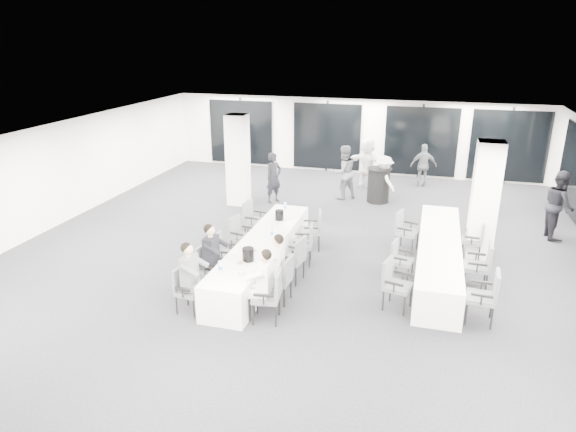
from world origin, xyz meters
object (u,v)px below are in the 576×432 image
at_px(chair_side_left_far, 404,228).
at_px(chair_main_left_near, 186,287).
at_px(chair_side_right_near, 487,294).
at_px(chair_main_right_near, 271,293).
at_px(standing_guest_b, 344,169).
at_px(chair_side_right_mid, 481,263).
at_px(chair_main_left_mid, 222,251).
at_px(chair_main_right_mid, 295,257).
at_px(chair_main_right_second, 282,277).
at_px(standing_guest_g, 232,150).
at_px(chair_main_left_fourth, 240,233).
at_px(chair_main_right_far, 314,227).
at_px(standing_guest_h, 560,200).
at_px(chair_main_left_second, 208,264).
at_px(standing_guest_e, 491,179).
at_px(banquet_table_main, 262,255).
at_px(chair_side_right_far, 476,237).
at_px(cocktail_table, 378,185).
at_px(standing_guest_c, 384,176).
at_px(standing_guest_f, 368,160).
at_px(standing_guest_a, 274,175).
at_px(chair_main_left_far, 253,218).
at_px(chair_main_right_fourth, 305,242).
at_px(chair_side_left_mid, 399,257).
at_px(ice_bucket_near, 248,254).
at_px(banquet_table_side, 438,256).
at_px(chair_side_left_near, 394,281).
at_px(ice_bucket_far, 279,215).
at_px(standing_guest_d, 424,163).

bearing_deg(chair_side_left_far, chair_main_left_near, -27.87).
bearing_deg(chair_side_right_near, chair_main_right_near, 108.33).
relative_size(chair_main_right_near, standing_guest_b, 0.51).
bearing_deg(chair_side_right_mid, chair_side_left_far, 45.97).
relative_size(chair_main_left_near, chair_side_right_mid, 0.88).
xyz_separation_m(chair_main_left_mid, chair_main_right_mid, (1.67, -0.01, 0.06)).
distance_m(chair_main_right_second, standing_guest_g, 10.37).
bearing_deg(chair_side_left_far, chair_main_left_fourth, -56.45).
relative_size(chair_main_right_far, standing_guest_h, 0.48).
bearing_deg(chair_main_left_second, standing_guest_g, -153.51).
xyz_separation_m(chair_main_left_mid, chair_main_right_far, (1.66, 1.86, 0.04)).
relative_size(chair_main_right_near, standing_guest_e, 0.47).
bearing_deg(banquet_table_main, chair_main_left_mid, -159.97).
height_order(chair_main_right_far, standing_guest_e, standing_guest_e).
distance_m(chair_side_right_far, standing_guest_b, 5.45).
relative_size(cocktail_table, standing_guest_h, 0.54).
xyz_separation_m(chair_side_right_far, standing_guest_c, (-2.55, 3.77, 0.31)).
bearing_deg(standing_guest_f, standing_guest_a, 69.64).
distance_m(chair_main_right_near, chair_main_right_mid, 1.68).
relative_size(chair_main_right_second, standing_guest_c, 0.56).
bearing_deg(standing_guest_e, chair_main_left_far, 112.90).
bearing_deg(chair_main_right_near, chair_side_right_near, -82.81).
relative_size(standing_guest_g, standing_guest_h, 0.85).
bearing_deg(chair_main_right_fourth, chair_main_left_near, 138.43).
xyz_separation_m(chair_main_left_second, chair_main_left_mid, (0.00, 0.79, -0.02)).
distance_m(chair_side_left_mid, ice_bucket_near, 3.33).
xyz_separation_m(chair_side_right_far, standing_guest_b, (-3.85, 3.84, 0.45)).
height_order(chair_main_left_near, chair_side_left_mid, chair_main_left_near).
distance_m(chair_main_left_far, ice_bucket_near, 3.05).
xyz_separation_m(standing_guest_c, standing_guest_h, (4.65, -1.77, 0.17)).
relative_size(cocktail_table, standing_guest_f, 0.56).
xyz_separation_m(chair_main_left_far, chair_main_right_near, (1.68, -3.75, -0.01)).
relative_size(banquet_table_side, ice_bucket_near, 18.38).
relative_size(chair_main_right_second, standing_guest_a, 0.53).
xyz_separation_m(chair_main_right_far, chair_side_right_far, (3.81, 0.46, -0.02)).
bearing_deg(banquet_table_side, chair_main_right_fourth, -172.68).
distance_m(chair_main_left_fourth, standing_guest_f, 6.90).
bearing_deg(chair_main_left_fourth, chair_side_right_far, 114.68).
bearing_deg(chair_main_right_mid, chair_main_right_second, -171.10).
relative_size(chair_side_left_far, standing_guest_a, 0.54).
xyz_separation_m(chair_main_right_fourth, chair_side_left_near, (2.15, -1.51, 0.02)).
bearing_deg(ice_bucket_far, standing_guest_b, 79.93).
height_order(standing_guest_d, standing_guest_e, standing_guest_e).
xyz_separation_m(banquet_table_main, chair_side_left_near, (2.98, -0.88, 0.20)).
bearing_deg(banquet_table_main, cocktail_table, 71.52).
distance_m(standing_guest_e, ice_bucket_far, 6.70).
relative_size(chair_main_right_mid, chair_main_right_fourth, 1.05).
distance_m(chair_side_left_near, ice_bucket_far, 3.73).
distance_m(chair_side_left_far, ice_bucket_far, 3.09).
bearing_deg(chair_main_left_second, chair_main_left_far, -172.04).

